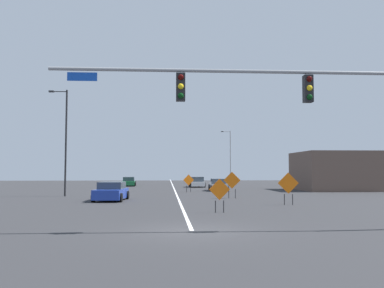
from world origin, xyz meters
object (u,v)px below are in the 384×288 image
Objects in this scene: construction_sign_left_lane at (232,181)px; construction_sign_left_shoulder at (189,181)px; street_lamp_far_left at (230,154)px; construction_sign_right_shoulder at (288,184)px; traffic_signal_assembly at (300,100)px; car_white_distant at (197,182)px; construction_sign_right_lane at (219,191)px; car_blue_near at (111,192)px; street_lamp_far_right at (65,138)px; car_silver_far at (218,185)px; car_green_mid at (129,182)px.

construction_sign_left_shoulder is (-2.99, 9.49, -0.20)m from construction_sign_left_lane.
street_lamp_far_left is 4.47× the size of construction_sign_right_shoulder.
car_white_distant is (-0.99, 40.28, -4.28)m from traffic_signal_assembly.
construction_sign_left_shoulder is at bearing 91.48° from construction_sign_right_lane.
car_blue_near is (-11.99, 4.59, -0.66)m from construction_sign_right_shoulder.
construction_sign_left_shoulder is at bearing -106.32° from street_lamp_far_left.
traffic_signal_assembly is 27.61m from construction_sign_left_shoulder.
street_lamp_far_right reaches higher than traffic_signal_assembly.
car_blue_near is at bearing -168.07° from construction_sign_left_lane.
traffic_signal_assembly is 3.37× the size of car_silver_far.
street_lamp_far_left is 32.58m from construction_sign_left_shoulder.
construction_sign_left_shoulder is at bearing 95.91° from traffic_signal_assembly.
street_lamp_far_right reaches higher than car_blue_near.
car_green_mid is (3.46, 23.60, -4.43)m from street_lamp_far_right.
car_silver_far is at bearing -101.33° from street_lamp_far_left.
street_lamp_far_left is at bearing 70.03° from car_blue_near.
construction_sign_right_lane is at bearing -102.38° from construction_sign_left_lane.
street_lamp_far_left reaches higher than car_white_distant.
street_lamp_far_right is 5.19× the size of construction_sign_right_lane.
car_white_distant is 0.97× the size of car_blue_near.
street_lamp_far_right reaches higher than construction_sign_left_lane.
construction_sign_right_shoulder is at bearing -83.31° from car_silver_far.
construction_sign_left_lane reaches higher than car_silver_far.
street_lamp_far_right is 19.87m from construction_sign_right_shoulder.
car_white_distant is at bearing 97.45° from construction_sign_right_shoulder.
car_silver_far is 0.98× the size of car_green_mid.
car_green_mid is at bearing 81.67° from street_lamp_far_right.
construction_sign_right_shoulder is 0.48× the size of car_silver_far.
construction_sign_left_shoulder is (-9.09, -31.03, -3.95)m from street_lamp_far_left.
street_lamp_far_right is at bearing 166.39° from construction_sign_left_lane.
construction_sign_right_lane is 0.98× the size of construction_sign_left_shoulder.
construction_sign_right_shoulder reaches higher than car_white_distant.
street_lamp_far_left is 45.44m from car_blue_near.
construction_sign_right_shoulder is 1.17× the size of construction_sign_right_lane.
car_white_distant is at bearing 98.84° from car_silver_far.
street_lamp_far_right is at bearing -151.39° from construction_sign_left_shoulder.
construction_sign_right_lane is at bearing -88.52° from construction_sign_left_shoulder.
traffic_signal_assembly is at bearing -70.74° from construction_sign_right_lane.
car_white_distant is at bearing -112.03° from street_lamp_far_left.
construction_sign_left_shoulder is at bearing -66.35° from car_green_mid.
street_lamp_far_left is at bearing 61.41° from street_lamp_far_right.
street_lamp_far_left reaches higher than construction_sign_right_shoulder.
construction_sign_left_lane is (-6.10, -40.52, -3.75)m from street_lamp_far_left.
street_lamp_far_left is at bearing 73.68° from construction_sign_left_shoulder.
construction_sign_left_lane is (0.17, 17.71, -3.58)m from traffic_signal_assembly.
street_lamp_far_left is at bearing 78.67° from car_silver_far.
street_lamp_far_right is 2.07× the size of car_green_mid.
car_green_mid is (-10.50, 44.74, -4.30)m from traffic_signal_assembly.
street_lamp_far_right is 2.06× the size of car_blue_near.
street_lamp_far_left is 2.08× the size of car_green_mid.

